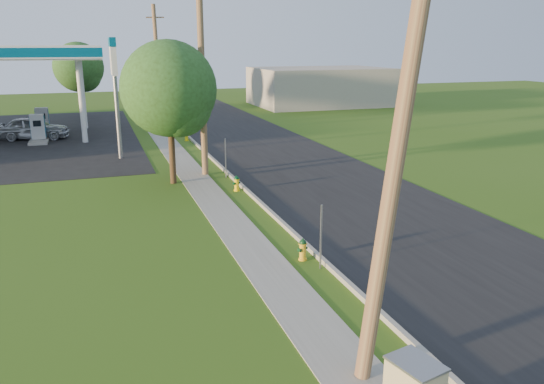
# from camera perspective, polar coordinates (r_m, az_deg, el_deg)

# --- Properties ---
(ground_plane) EXTENTS (140.00, 140.00, 0.00)m
(ground_plane) POSITION_cam_1_polar(r_m,az_deg,el_deg) (12.71, 12.01, -15.48)
(ground_plane) COLOR #345813
(ground_plane) RESTS_ON ground
(road) EXTENTS (8.00, 120.00, 0.02)m
(road) POSITION_cam_1_polar(r_m,az_deg,el_deg) (22.78, 9.17, -1.11)
(road) COLOR black
(road) RESTS_ON ground
(curb) EXTENTS (0.15, 120.00, 0.15)m
(curb) POSITION_cam_1_polar(r_m,az_deg,el_deg) (21.25, -0.44, -1.95)
(curb) COLOR gray
(curb) RESTS_ON ground
(sidewalk) EXTENTS (1.50, 120.00, 0.03)m
(sidewalk) POSITION_cam_1_polar(r_m,az_deg,el_deg) (20.82, -5.03, -2.56)
(sidewalk) COLOR gray
(sidewalk) RESTS_ON ground
(utility_pole_near) EXTENTS (1.40, 0.32, 9.48)m
(utility_pole_near) POSITION_cam_1_polar(r_m,az_deg,el_deg) (9.90, 13.48, 5.36)
(utility_pole_near) COLOR brown
(utility_pole_near) RESTS_ON ground
(utility_pole_mid) EXTENTS (1.40, 0.32, 9.80)m
(utility_pole_mid) POSITION_cam_1_polar(r_m,az_deg,el_deg) (26.81, -7.54, 12.21)
(utility_pole_mid) COLOR brown
(utility_pole_mid) RESTS_ON ground
(utility_pole_far) EXTENTS (1.40, 0.32, 9.50)m
(utility_pole_far) POSITION_cam_1_polar(r_m,az_deg,el_deg) (44.59, -12.19, 13.13)
(utility_pole_far) COLOR brown
(utility_pole_far) RESTS_ON ground
(sign_post_near) EXTENTS (0.05, 0.04, 2.00)m
(sign_post_near) POSITION_cam_1_polar(r_m,az_deg,el_deg) (15.74, 5.30, -4.86)
(sign_post_near) COLOR gray
(sign_post_near) RESTS_ON ground
(sign_post_mid) EXTENTS (0.05, 0.04, 2.00)m
(sign_post_mid) POSITION_cam_1_polar(r_m,az_deg,el_deg) (26.55, -5.01, 3.63)
(sign_post_mid) COLOR gray
(sign_post_mid) RESTS_ON ground
(sign_post_far) EXTENTS (0.05, 0.04, 2.00)m
(sign_post_far) POSITION_cam_1_polar(r_m,az_deg,el_deg) (38.34, -9.38, 7.19)
(sign_post_far) COLOR gray
(sign_post_far) RESTS_ON ground
(fuel_pump_ne) EXTENTS (1.20, 3.20, 1.90)m
(fuel_pump_ne) POSITION_cam_1_polar(r_m,az_deg,el_deg) (39.85, -23.83, 5.99)
(fuel_pump_ne) COLOR gray
(fuel_pump_ne) RESTS_ON ground
(fuel_pump_se) EXTENTS (1.20, 3.20, 1.90)m
(fuel_pump_se) POSITION_cam_1_polar(r_m,az_deg,el_deg) (43.80, -23.43, 6.79)
(fuel_pump_se) COLOR gray
(fuel_pump_se) RESTS_ON ground
(price_pylon) EXTENTS (0.34, 2.04, 6.85)m
(price_pylon) POSITION_cam_1_polar(r_m,az_deg,el_deg) (31.80, -16.67, 13.09)
(price_pylon) COLOR gray
(price_pylon) RESTS_ON ground
(distant_building) EXTENTS (14.00, 10.00, 4.00)m
(distant_building) POSITION_cam_1_polar(r_m,az_deg,el_deg) (59.42, 5.19, 11.24)
(distant_building) COLOR #9C9485
(distant_building) RESTS_ON ground
(tree_verge) EXTENTS (4.44, 4.44, 6.72)m
(tree_verge) POSITION_cam_1_polar(r_m,az_deg,el_deg) (25.30, -10.78, 10.46)
(tree_verge) COLOR #3B291B
(tree_verge) RESTS_ON ground
(tree_lot) EXTENTS (4.43, 4.43, 6.71)m
(tree_lot) POSITION_cam_1_polar(r_m,az_deg,el_deg) (51.81, -19.97, 12.33)
(tree_lot) COLOR #3B291B
(tree_lot) RESTS_ON ground
(hydrant_near) EXTENTS (0.37, 0.33, 0.71)m
(hydrant_near) POSITION_cam_1_polar(r_m,az_deg,el_deg) (16.55, 3.33, -6.19)
(hydrant_near) COLOR gold
(hydrant_near) RESTS_ON ground
(hydrant_mid) EXTENTS (0.37, 0.34, 0.73)m
(hydrant_mid) POSITION_cam_1_polar(r_m,az_deg,el_deg) (24.24, -3.82, 0.93)
(hydrant_mid) COLOR yellow
(hydrant_mid) RESTS_ON ground
(hydrant_far) EXTENTS (0.39, 0.35, 0.75)m
(hydrant_far) POSITION_cam_1_polar(r_m,az_deg,el_deg) (37.44, -9.19, 6.02)
(hydrant_far) COLOR yellow
(hydrant_far) RESTS_ON ground
(car_silver) EXTENTS (4.98, 2.70, 1.61)m
(car_silver) POSITION_cam_1_polar(r_m,az_deg,el_deg) (41.06, -24.28, 6.30)
(car_silver) COLOR #A5A8AD
(car_silver) RESTS_ON ground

